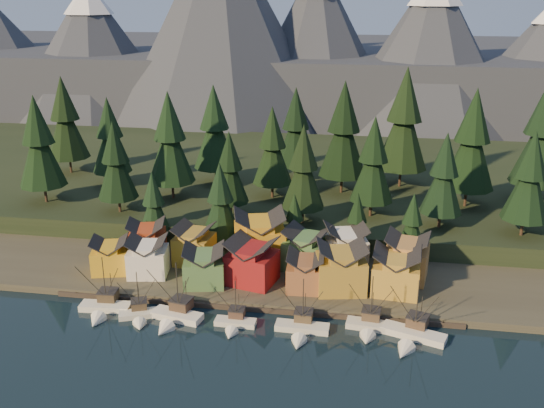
% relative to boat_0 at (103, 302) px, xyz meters
% --- Properties ---
extents(ground, '(500.00, 500.00, 0.00)m').
position_rel_boat_0_xyz_m(ground, '(28.15, -9.93, -2.34)').
color(ground, black).
rests_on(ground, ground).
extents(shore_strip, '(400.00, 50.00, 1.50)m').
position_rel_boat_0_xyz_m(shore_strip, '(28.15, 30.07, -1.59)').
color(shore_strip, '#3B372A').
rests_on(shore_strip, ground).
extents(hillside, '(420.00, 100.00, 6.00)m').
position_rel_boat_0_xyz_m(hillside, '(28.15, 80.07, 0.66)').
color(hillside, black).
rests_on(hillside, ground).
extents(dock, '(80.00, 4.00, 1.00)m').
position_rel_boat_0_xyz_m(dock, '(28.15, 6.57, -1.84)').
color(dock, '#3E342C').
rests_on(dock, ground).
extents(mountain_ridge, '(560.00, 190.00, 90.00)m').
position_rel_boat_0_xyz_m(mountain_ridge, '(23.96, 203.66, 23.71)').
color(mountain_ridge, '#404352').
rests_on(mountain_ridge, ground).
extents(boat_0, '(10.26, 11.06, 12.13)m').
position_rel_boat_0_xyz_m(boat_0, '(0.00, 0.00, 0.00)').
color(boat_0, silver).
rests_on(boat_0, ground).
extents(boat_1, '(8.36, 8.88, 10.16)m').
position_rel_boat_0_xyz_m(boat_1, '(7.67, -1.11, -0.32)').
color(boat_1, silver).
rests_on(boat_1, ground).
extents(boat_2, '(10.37, 11.02, 12.70)m').
position_rel_boat_0_xyz_m(boat_2, '(14.52, -1.07, 0.19)').
color(boat_2, white).
rests_on(boat_2, ground).
extents(boat_3, '(7.86, 8.56, 9.86)m').
position_rel_boat_0_xyz_m(boat_3, '(26.05, -1.21, -0.40)').
color(boat_3, silver).
rests_on(boat_3, ground).
extents(boat_4, '(10.16, 11.03, 11.24)m').
position_rel_boat_0_xyz_m(boat_4, '(38.50, -1.36, -0.26)').
color(boat_4, beige).
rests_on(boat_4, ground).
extents(boat_5, '(9.10, 9.73, 11.49)m').
position_rel_boat_0_xyz_m(boat_5, '(50.65, 1.45, -0.03)').
color(boat_5, beige).
rests_on(boat_5, ground).
extents(boat_6, '(12.13, 12.58, 12.32)m').
position_rel_boat_0_xyz_m(boat_6, '(58.10, -0.64, -0.12)').
color(boat_6, silver).
rests_on(boat_6, ground).
extents(house_front_0, '(8.99, 8.69, 7.48)m').
position_rel_boat_0_xyz_m(house_front_0, '(-4.43, 14.50, 3.09)').
color(house_front_0, gold).
rests_on(house_front_0, shore_strip).
extents(house_front_1, '(9.07, 8.80, 8.27)m').
position_rel_boat_0_xyz_m(house_front_1, '(4.05, 14.32, 3.50)').
color(house_front_1, silver).
rests_on(house_front_1, shore_strip).
extents(house_front_2, '(9.62, 9.67, 7.99)m').
position_rel_boat_0_xyz_m(house_front_2, '(16.88, 12.13, 3.36)').
color(house_front_2, '#4C743F').
rests_on(house_front_2, shore_strip).
extents(house_front_3, '(11.10, 10.78, 9.44)m').
position_rel_boat_0_xyz_m(house_front_3, '(26.42, 14.30, 4.12)').
color(house_front_3, maroon).
rests_on(house_front_3, shore_strip).
extents(house_front_4, '(7.76, 8.33, 7.60)m').
position_rel_boat_0_xyz_m(house_front_4, '(37.59, 13.35, 3.15)').
color(house_front_4, brown).
rests_on(house_front_4, shore_strip).
extents(house_front_5, '(10.98, 10.30, 9.99)m').
position_rel_boat_0_xyz_m(house_front_5, '(44.66, 13.73, 4.40)').
color(house_front_5, '#A8812B').
rests_on(house_front_5, shore_strip).
extents(house_front_6, '(9.84, 9.38, 9.11)m').
position_rel_boat_0_xyz_m(house_front_6, '(55.52, 14.56, 3.94)').
color(house_front_6, '#BB8D30').
rests_on(house_front_6, shore_strip).
extents(house_back_0, '(9.68, 9.45, 8.77)m').
position_rel_boat_0_xyz_m(house_back_0, '(1.02, 22.08, 3.76)').
color(house_back_0, '#A43819').
rests_on(house_back_0, shore_strip).
extents(house_back_1, '(8.72, 8.81, 8.83)m').
position_rel_boat_0_xyz_m(house_back_1, '(12.15, 21.39, 3.79)').
color(house_back_1, olive).
rests_on(house_back_1, shore_strip).
extents(house_back_2, '(12.94, 12.31, 11.47)m').
position_rel_boat_0_xyz_m(house_back_2, '(26.12, 24.79, 5.18)').
color(house_back_2, gold).
rests_on(house_back_2, shore_strip).
extents(house_back_3, '(10.65, 9.91, 9.18)m').
position_rel_boat_0_xyz_m(house_back_3, '(36.76, 22.63, 3.98)').
color(house_back_3, '#47713D').
rests_on(house_back_3, shore_strip).
extents(house_back_4, '(10.52, 10.27, 9.48)m').
position_rel_boat_0_xyz_m(house_back_4, '(45.06, 24.79, 4.13)').
color(house_back_4, silver).
rests_on(house_back_4, shore_strip).
extents(house_back_5, '(9.95, 10.04, 9.65)m').
position_rel_boat_0_xyz_m(house_back_5, '(57.81, 21.08, 4.22)').
color(house_back_5, '#AA763C').
rests_on(house_back_5, shore_strip).
extents(tree_hill_0, '(12.07, 12.07, 28.12)m').
position_rel_boat_0_xyz_m(tree_hill_0, '(-33.85, 42.07, 19.03)').
color(tree_hill_0, '#332319').
rests_on(tree_hill_0, hillside).
extents(tree_hill_1, '(10.81, 10.81, 25.17)m').
position_rel_boat_0_xyz_m(tree_hill_1, '(-21.85, 58.07, 17.42)').
color(tree_hill_1, '#332319').
rests_on(tree_hill_1, hillside).
extents(tree_hill_2, '(9.92, 9.92, 23.10)m').
position_rel_boat_0_xyz_m(tree_hill_2, '(-11.85, 38.07, 16.28)').
color(tree_hill_2, '#332319').
rests_on(tree_hill_2, hillside).
extents(tree_hill_3, '(12.29, 12.29, 28.62)m').
position_rel_boat_0_xyz_m(tree_hill_3, '(-1.85, 50.07, 19.31)').
color(tree_hill_3, '#332319').
rests_on(tree_hill_3, hillside).
extents(tree_hill_4, '(12.10, 12.10, 28.18)m').
position_rel_boat_0_xyz_m(tree_hill_4, '(6.15, 65.07, 19.07)').
color(tree_hill_4, '#332319').
rests_on(tree_hill_4, hillside).
extents(tree_hill_5, '(9.10, 9.10, 21.21)m').
position_rel_boat_0_xyz_m(tree_hill_5, '(16.15, 40.07, 15.25)').
color(tree_hill_5, '#332319').
rests_on(tree_hill_5, hillside).
extents(tree_hill_6, '(10.54, 10.54, 24.55)m').
position_rel_boat_0_xyz_m(tree_hill_6, '(24.15, 55.07, 17.08)').
color(tree_hill_6, '#332319').
rests_on(tree_hill_6, hillside).
extents(tree_hill_7, '(10.28, 10.28, 23.95)m').
position_rel_boat_0_xyz_m(tree_hill_7, '(34.15, 38.07, 16.75)').
color(tree_hill_7, '#332319').
rests_on(tree_hill_7, hillside).
extents(tree_hill_8, '(13.10, 13.10, 30.52)m').
position_rel_boat_0_xyz_m(tree_hill_8, '(42.15, 62.07, 20.34)').
color(tree_hill_8, '#332319').
rests_on(tree_hill_8, hillside).
extents(tree_hill_9, '(10.69, 10.69, 24.91)m').
position_rel_boat_0_xyz_m(tree_hill_9, '(50.15, 45.07, 17.28)').
color(tree_hill_9, '#332319').
rests_on(tree_hill_9, hillside).
extents(tree_hill_10, '(14.34, 14.34, 33.42)m').
position_rel_boat_0_xyz_m(tree_hill_10, '(58.15, 70.07, 21.93)').
color(tree_hill_10, '#332319').
rests_on(tree_hill_10, hillside).
extents(tree_hill_11, '(9.79, 9.79, 22.81)m').
position_rel_boat_0_xyz_m(tree_hill_11, '(66.15, 40.07, 16.12)').
color(tree_hill_11, '#332319').
rests_on(tree_hill_11, hillside).
extents(tree_hill_12, '(13.03, 13.03, 30.36)m').
position_rel_boat_0_xyz_m(tree_hill_12, '(74.15, 56.07, 20.26)').
color(tree_hill_12, '#332319').
rests_on(tree_hill_12, hillside).
extents(tree_hill_13, '(10.47, 10.47, 24.39)m').
position_rel_boat_0_xyz_m(tree_hill_13, '(84.15, 38.07, 16.99)').
color(tree_hill_13, '#332319').
rests_on(tree_hill_13, hillside).
extents(tree_hill_14, '(13.89, 13.89, 32.36)m').
position_rel_boat_0_xyz_m(tree_hill_14, '(92.15, 62.07, 21.35)').
color(tree_hill_14, '#332319').
rests_on(tree_hill_14, hillside).
extents(tree_hill_15, '(11.53, 11.53, 26.86)m').
position_rel_boat_0_xyz_m(tree_hill_15, '(28.15, 72.07, 18.34)').
color(tree_hill_15, '#332319').
rests_on(tree_hill_15, hillside).
extents(tree_hill_16, '(12.48, 12.48, 29.07)m').
position_rel_boat_0_xyz_m(tree_hill_16, '(-39.85, 68.07, 19.55)').
color(tree_hill_16, '#332319').
rests_on(tree_hill_16, hillside).
extents(tree_shore_0, '(7.68, 7.68, 17.89)m').
position_rel_boat_0_xyz_m(tree_shore_0, '(0.15, 30.07, 8.93)').
color(tree_shore_0, '#332319').
rests_on(tree_shore_0, shore_strip).
extents(tree_shore_1, '(8.98, 8.98, 20.93)m').
position_rel_boat_0_xyz_m(tree_shore_1, '(16.15, 30.07, 10.59)').
color(tree_shore_1, '#332319').
rests_on(tree_shore_1, shore_strip).
extents(tree_shore_2, '(6.21, 6.21, 14.46)m').
position_rel_boat_0_xyz_m(tree_shore_2, '(33.15, 30.07, 7.05)').
color(tree_shore_2, '#332319').
rests_on(tree_shore_2, shore_strip).
extents(tree_shore_3, '(6.63, 6.63, 15.43)m').
position_rel_boat_0_xyz_m(tree_shore_3, '(47.15, 30.07, 7.58)').
color(tree_shore_3, '#332319').
rests_on(tree_shore_3, shore_strip).
extents(tree_shore_4, '(6.83, 6.83, 15.92)m').
position_rel_boat_0_xyz_m(tree_shore_4, '(59.15, 30.07, 7.85)').
color(tree_shore_4, '#332319').
rests_on(tree_shore_4, shore_strip).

